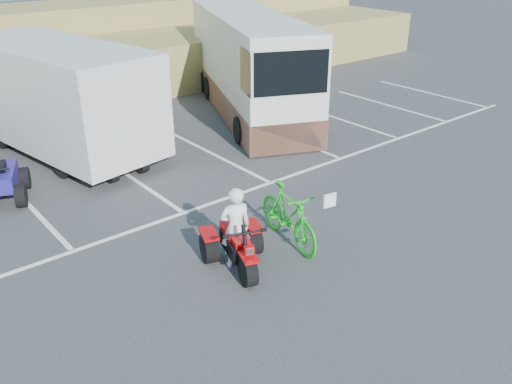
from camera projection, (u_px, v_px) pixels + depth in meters
ground at (246, 256)px, 11.09m from camera, size 100.00×100.00×0.00m
parking_stripes at (178, 181)px, 14.43m from camera, size 28.00×5.16×0.01m
grass_embankment at (3, 60)px, 21.30m from camera, size 40.00×8.50×3.10m
red_trike_atv at (239, 268)px, 10.68m from camera, size 1.70×1.95×1.06m
rider at (236, 228)px, 10.44m from camera, size 0.71×0.58×1.69m
green_dirt_bike at (288, 216)px, 11.31m from camera, size 0.98×2.20×1.28m
cargo_trailer at (59, 95)px, 15.69m from camera, size 3.85×7.15×3.17m
rv_motorhome at (249, 70)px, 19.52m from camera, size 6.02×9.62×3.40m
quad_atv_blue at (4, 199)px, 13.43m from camera, size 1.74×1.97×1.06m
quad_atv_green at (117, 172)px, 14.98m from camera, size 1.27×1.63×1.01m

